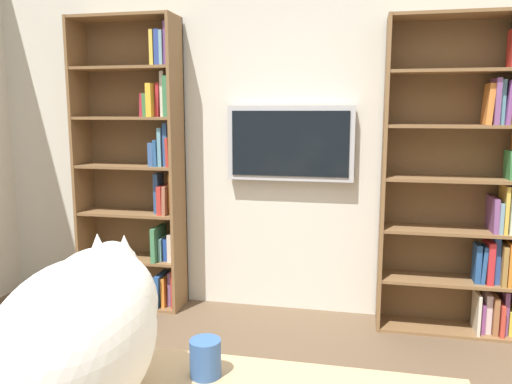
{
  "coord_description": "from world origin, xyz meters",
  "views": [
    {
      "loc": [
        -0.54,
        1.33,
        1.44
      ],
      "look_at": [
        -0.03,
        -1.09,
        1.04
      ],
      "focal_mm": 35.46,
      "sensor_mm": 36.0,
      "label": 1
    }
  ],
  "objects_px": {
    "bookshelf_right": "(141,166)",
    "cat": "(84,330)",
    "coffee_mug": "(205,358)",
    "bookshelf_left": "(475,184)",
    "wall_mounted_tv": "(290,143)"
  },
  "relations": [
    {
      "from": "bookshelf_right",
      "to": "cat",
      "type": "height_order",
      "value": "bookshelf_right"
    },
    {
      "from": "bookshelf_right",
      "to": "coffee_mug",
      "type": "distance_m",
      "value": 2.56
    },
    {
      "from": "bookshelf_left",
      "to": "wall_mounted_tv",
      "type": "xyz_separation_m",
      "value": [
        1.2,
        -0.08,
        0.24
      ]
    },
    {
      "from": "bookshelf_right",
      "to": "cat",
      "type": "bearing_deg",
      "value": 112.06
    },
    {
      "from": "bookshelf_left",
      "to": "bookshelf_right",
      "type": "relative_size",
      "value": 0.97
    },
    {
      "from": "coffee_mug",
      "to": "wall_mounted_tv",
      "type": "bearing_deg",
      "value": -86.92
    },
    {
      "from": "bookshelf_left",
      "to": "cat",
      "type": "relative_size",
      "value": 3.36
    },
    {
      "from": "bookshelf_left",
      "to": "bookshelf_right",
      "type": "distance_m",
      "value": 2.28
    },
    {
      "from": "bookshelf_right",
      "to": "bookshelf_left",
      "type": "bearing_deg",
      "value": 179.97
    },
    {
      "from": "wall_mounted_tv",
      "to": "coffee_mug",
      "type": "height_order",
      "value": "wall_mounted_tv"
    },
    {
      "from": "bookshelf_right",
      "to": "coffee_mug",
      "type": "xyz_separation_m",
      "value": [
        -1.2,
        2.25,
        -0.23
      ]
    },
    {
      "from": "bookshelf_right",
      "to": "coffee_mug",
      "type": "relative_size",
      "value": 21.78
    },
    {
      "from": "wall_mounted_tv",
      "to": "coffee_mug",
      "type": "distance_m",
      "value": 2.37
    },
    {
      "from": "bookshelf_left",
      "to": "bookshelf_right",
      "type": "xyz_separation_m",
      "value": [
        2.28,
        -0.0,
        0.07
      ]
    },
    {
      "from": "bookshelf_right",
      "to": "coffee_mug",
      "type": "height_order",
      "value": "bookshelf_right"
    }
  ]
}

